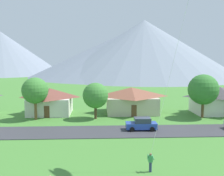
{
  "coord_description": "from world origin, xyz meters",
  "views": [
    {
      "loc": [
        -0.23,
        -7.69,
        9.75
      ],
      "look_at": [
        0.91,
        16.15,
        7.08
      ],
      "focal_mm": 42.04,
      "sensor_mm": 36.0,
      "label": 1
    }
  ],
  "objects_px": {
    "house_rightmost": "(220,100)",
    "tree_center": "(203,90)",
    "house_leftmost": "(50,101)",
    "parked_car_blue_west_end": "(142,124)",
    "tree_near_right": "(35,91)",
    "house_right_center": "(131,99)",
    "tree_near_left": "(95,96)"
  },
  "relations": [
    {
      "from": "house_leftmost",
      "to": "tree_near_right",
      "type": "bearing_deg",
      "value": -109.2
    },
    {
      "from": "house_rightmost",
      "to": "tree_near_left",
      "type": "xyz_separation_m",
      "value": [
        -22.18,
        -3.25,
        1.37
      ]
    },
    {
      "from": "house_rightmost",
      "to": "tree_center",
      "type": "bearing_deg",
      "value": -143.32
    },
    {
      "from": "house_rightmost",
      "to": "tree_near_right",
      "type": "bearing_deg",
      "value": -174.06
    },
    {
      "from": "house_right_center",
      "to": "parked_car_blue_west_end",
      "type": "relative_size",
      "value": 2.27
    },
    {
      "from": "house_rightmost",
      "to": "house_leftmost",
      "type": "bearing_deg",
      "value": 177.89
    },
    {
      "from": "house_rightmost",
      "to": "tree_center",
      "type": "relative_size",
      "value": 1.36
    },
    {
      "from": "house_rightmost",
      "to": "parked_car_blue_west_end",
      "type": "relative_size",
      "value": 2.33
    },
    {
      "from": "tree_center",
      "to": "parked_car_blue_west_end",
      "type": "bearing_deg",
      "value": -147.56
    },
    {
      "from": "house_right_center",
      "to": "house_rightmost",
      "type": "bearing_deg",
      "value": -5.6
    },
    {
      "from": "house_leftmost",
      "to": "house_right_center",
      "type": "height_order",
      "value": "house_right_center"
    },
    {
      "from": "tree_near_left",
      "to": "tree_near_right",
      "type": "bearing_deg",
      "value": -179.65
    },
    {
      "from": "house_right_center",
      "to": "tree_near_left",
      "type": "height_order",
      "value": "tree_near_left"
    },
    {
      "from": "house_right_center",
      "to": "house_leftmost",
      "type": "bearing_deg",
      "value": -178.32
    },
    {
      "from": "house_leftmost",
      "to": "house_rightmost",
      "type": "height_order",
      "value": "house_rightmost"
    },
    {
      "from": "tree_near_right",
      "to": "house_leftmost",
      "type": "bearing_deg",
      "value": 70.8
    },
    {
      "from": "tree_near_right",
      "to": "tree_near_left",
      "type": "bearing_deg",
      "value": 0.35
    },
    {
      "from": "tree_center",
      "to": "tree_near_right",
      "type": "xyz_separation_m",
      "value": [
        -27.32,
        0.02,
        -0.03
      ]
    },
    {
      "from": "tree_center",
      "to": "house_right_center",
      "type": "bearing_deg",
      "value": 156.59
    },
    {
      "from": "tree_near_right",
      "to": "parked_car_blue_west_end",
      "type": "xyz_separation_m",
      "value": [
        16.0,
        -7.22,
        -3.82
      ]
    },
    {
      "from": "tree_center",
      "to": "tree_near_right",
      "type": "relative_size",
      "value": 1.06
    },
    {
      "from": "tree_center",
      "to": "tree_near_right",
      "type": "distance_m",
      "value": 27.32
    },
    {
      "from": "tree_near_left",
      "to": "house_right_center",
      "type": "bearing_deg",
      "value": 36.58
    },
    {
      "from": "house_right_center",
      "to": "tree_near_left",
      "type": "bearing_deg",
      "value": -143.42
    },
    {
      "from": "parked_car_blue_west_end",
      "to": "house_right_center",
      "type": "bearing_deg",
      "value": 89.64
    },
    {
      "from": "house_right_center",
      "to": "house_rightmost",
      "type": "xyz_separation_m",
      "value": [
        15.72,
        -1.54,
        0.07
      ]
    },
    {
      "from": "house_right_center",
      "to": "parked_car_blue_west_end",
      "type": "bearing_deg",
      "value": -90.36
    },
    {
      "from": "house_rightmost",
      "to": "parked_car_blue_west_end",
      "type": "xyz_separation_m",
      "value": [
        -15.79,
        -10.53,
        -1.59
      ]
    },
    {
      "from": "house_leftmost",
      "to": "tree_near_left",
      "type": "bearing_deg",
      "value": -28.39
    },
    {
      "from": "parked_car_blue_west_end",
      "to": "tree_center",
      "type": "bearing_deg",
      "value": 32.44
    },
    {
      "from": "house_leftmost",
      "to": "parked_car_blue_west_end",
      "type": "bearing_deg",
      "value": -38.84
    },
    {
      "from": "house_leftmost",
      "to": "tree_near_right",
      "type": "xyz_separation_m",
      "value": [
        -1.54,
        -4.42,
        2.33
      ]
    }
  ]
}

